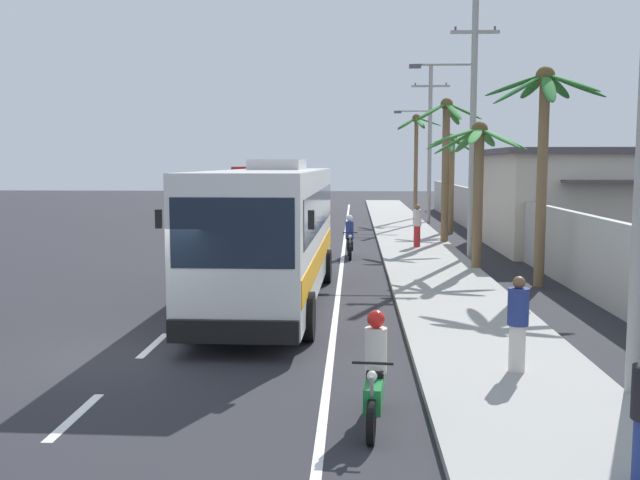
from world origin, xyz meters
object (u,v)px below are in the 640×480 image
at_px(utility_pole_mid, 471,117).
at_px(palm_farthest, 478,165).
at_px(coach_bus_far_lane, 264,190).
at_px(palm_fourth, 416,142).
at_px(motorcycle_trailing, 375,379).
at_px(palm_second, 446,147).
at_px(motorcycle_beside_bus, 350,241).
at_px(coach_bus_foreground, 272,229).
at_px(pedestrian_far_walk, 417,225).
at_px(roadside_building, 623,199).
at_px(palm_nearest, 451,164).
at_px(palm_third, 544,128).
at_px(utility_pole_far, 429,140).
at_px(pedestrian_midwalk, 518,322).

distance_m(utility_pole_mid, palm_farthest, 3.48).
distance_m(coach_bus_far_lane, palm_fourth, 10.31).
xyz_separation_m(motorcycle_trailing, palm_second, (3.81, 22.73, 3.77)).
xyz_separation_m(coach_bus_far_lane, motorcycle_beside_bus, (5.72, -18.84, -1.28)).
relative_size(coach_bus_foreground, palm_fourth, 1.68).
bearing_deg(pedestrian_far_walk, roadside_building, 12.05).
bearing_deg(palm_nearest, motorcycle_trailing, -99.68).
distance_m(coach_bus_far_lane, motorcycle_beside_bus, 19.74).
bearing_deg(palm_third, coach_bus_far_lane, 114.58).
height_order(motorcycle_beside_bus, motorcycle_trailing, motorcycle_beside_bus).
bearing_deg(utility_pole_far, palm_farthest, -90.89).
relative_size(coach_bus_far_lane, palm_fourth, 1.63).
bearing_deg(motorcycle_beside_bus, utility_pole_far, 73.80).
bearing_deg(coach_bus_far_lane, roadside_building, -41.74).
bearing_deg(roadside_building, coach_bus_far_lane, 138.26).
bearing_deg(palm_fourth, pedestrian_far_walk, -94.55).
height_order(pedestrian_midwalk, palm_nearest, palm_nearest).
height_order(coach_bus_foreground, palm_fourth, palm_fourth).
distance_m(coach_bus_far_lane, palm_second, 17.46).
height_order(utility_pole_mid, palm_farthest, utility_pole_mid).
xyz_separation_m(coach_bus_far_lane, motorcycle_trailing, (6.20, -36.82, -1.29)).
xyz_separation_m(palm_nearest, palm_fourth, (-1.09, 8.66, 1.38)).
relative_size(motorcycle_trailing, utility_pole_mid, 0.19).
bearing_deg(palm_second, palm_third, -82.38).
relative_size(motorcycle_beside_bus, palm_second, 0.30).
height_order(pedestrian_midwalk, utility_pole_mid, utility_pole_mid).
relative_size(pedestrian_midwalk, utility_pole_mid, 0.16).
bearing_deg(palm_nearest, utility_pole_far, 94.86).
relative_size(pedestrian_midwalk, palm_farthest, 0.33).
xyz_separation_m(pedestrian_far_walk, palm_fourth, (1.25, 15.74, 3.91)).
distance_m(coach_bus_foreground, utility_pole_far, 26.32).
bearing_deg(palm_fourth, palm_nearest, -82.86).
relative_size(motorcycle_trailing, pedestrian_far_walk, 1.09).
relative_size(palm_second, palm_farthest, 1.29).
xyz_separation_m(coach_bus_far_lane, palm_second, (10.01, -14.09, 2.47)).
distance_m(motorcycle_trailing, utility_pole_far, 34.54).
relative_size(utility_pole_mid, palm_second, 1.56).
bearing_deg(palm_fourth, motorcycle_trailing, -95.71).
xyz_separation_m(coach_bus_foreground, utility_pole_far, (6.65, 25.28, 3.07)).
bearing_deg(palm_third, roadside_building, 58.37).
height_order(utility_pole_far, palm_third, utility_pole_far).
xyz_separation_m(pedestrian_midwalk, palm_third, (2.78, 9.48, 3.72)).
relative_size(utility_pole_mid, roadside_building, 0.89).
height_order(motorcycle_beside_bus, pedestrian_far_walk, pedestrian_far_walk).
distance_m(coach_bus_foreground, utility_pole_mid, 11.55).
relative_size(coach_bus_far_lane, roadside_building, 0.96).
bearing_deg(motorcycle_trailing, palm_nearest, 80.32).
relative_size(pedestrian_far_walk, utility_pole_mid, 0.18).
distance_m(utility_pole_mid, palm_fourth, 18.74).
distance_m(coach_bus_foreground, palm_second, 15.54).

